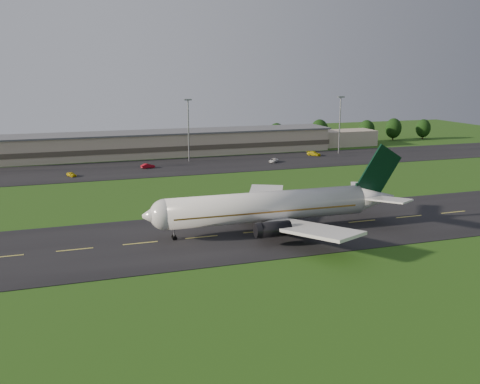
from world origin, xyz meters
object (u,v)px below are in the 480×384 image
object	(u,v)px
terminal	(183,143)
service_vehicle_b	(148,166)
light_mast_east	(340,118)
service_vehicle_d	(314,154)
airliner	(271,207)
service_vehicle_c	(274,160)
service_vehicle_a	(71,174)
light_mast_centre	(188,123)

from	to	relation	value
terminal	service_vehicle_b	distance (m)	29.34
light_mast_east	service_vehicle_d	xyz separation A→B (m)	(-10.80, -2.11, -11.91)
airliner	service_vehicle_b	distance (m)	73.06
service_vehicle_c	service_vehicle_d	xyz separation A→B (m)	(18.47, 8.35, 0.10)
service_vehicle_a	terminal	bearing A→B (deg)	9.60
light_mast_centre	light_mast_east	bearing A→B (deg)	0.00
airliner	light_mast_centre	distance (m)	80.46
light_mast_centre	service_vehicle_a	size ratio (longest dim) A/B	5.58
terminal	light_mast_east	xyz separation A→B (m)	(53.60, -16.18, 8.75)
airliner	light_mast_centre	world-z (taller)	light_mast_centre
terminal	light_mast_centre	size ratio (longest dim) A/B	7.13
service_vehicle_d	light_mast_centre	bearing A→B (deg)	141.60
light_mast_centre	service_vehicle_c	world-z (taller)	light_mast_centre
airliner	terminal	size ratio (longest dim) A/B	0.35
service_vehicle_c	service_vehicle_d	distance (m)	20.27
airliner	terminal	bearing A→B (deg)	88.60
terminal	service_vehicle_a	xyz separation A→B (m)	(-38.65, -30.60, -3.27)
terminal	service_vehicle_b	world-z (taller)	terminal
service_vehicle_a	service_vehicle_c	distance (m)	63.11
light_mast_centre	service_vehicle_b	xyz separation A→B (m)	(-14.78, -8.08, -11.95)
light_mast_east	service_vehicle_b	size ratio (longest dim) A/B	4.87
light_mast_centre	service_vehicle_c	size ratio (longest dim) A/B	4.48
service_vehicle_a	service_vehicle_b	world-z (taller)	service_vehicle_b
light_mast_east	airliner	bearing A→B (deg)	-125.74
service_vehicle_b	service_vehicle_d	size ratio (longest dim) A/B	0.83
service_vehicle_b	service_vehicle_d	xyz separation A→B (m)	(58.98, 5.97, 0.04)
service_vehicle_d	terminal	bearing A→B (deg)	121.19
service_vehicle_b	light_mast_centre	bearing A→B (deg)	-75.98
service_vehicle_c	service_vehicle_a	bearing A→B (deg)	-134.08
service_vehicle_c	service_vehicle_d	bearing A→B (deg)	66.66
light_mast_centre	service_vehicle_b	bearing A→B (deg)	-151.33
service_vehicle_a	service_vehicle_c	xyz separation A→B (m)	(62.98, 3.95, 0.01)
service_vehicle_d	light_mast_east	bearing A→B (deg)	-24.61
terminal	service_vehicle_a	bearing A→B (deg)	-141.64
light_mast_centre	service_vehicle_c	bearing A→B (deg)	-22.12
terminal	service_vehicle_c	size ratio (longest dim) A/B	31.92
light_mast_east	service_vehicle_a	bearing A→B (deg)	-171.12
service_vehicle_a	service_vehicle_b	bearing A→B (deg)	-13.03
light_mast_east	service_vehicle_b	world-z (taller)	light_mast_east
service_vehicle_a	service_vehicle_b	distance (m)	23.34
service_vehicle_a	service_vehicle_d	xyz separation A→B (m)	(81.45, 12.30, 0.11)
airliner	service_vehicle_b	xyz separation A→B (m)	(-12.20, 71.93, -3.87)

